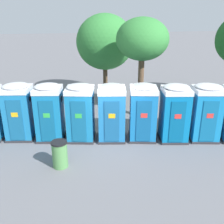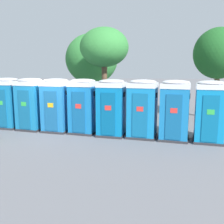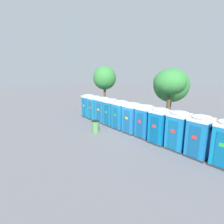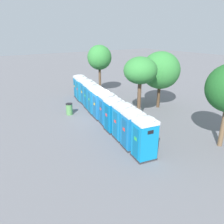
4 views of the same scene
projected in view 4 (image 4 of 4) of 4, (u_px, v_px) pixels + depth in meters
The scene contains 16 objects.
ground_plane at pixel (102, 118), 18.83m from camera, with size 120.00×120.00×0.00m, color slate.
portapotty_0 at pixel (80, 86), 24.33m from camera, with size 1.41×1.42×2.54m.
portapotty_1 at pixel (83, 89), 23.12m from camera, with size 1.38×1.39×2.54m.
portapotty_2 at pixel (87, 92), 21.97m from camera, with size 1.36×1.36×2.54m.
portapotty_3 at pixel (91, 95), 20.76m from camera, with size 1.34×1.36×2.54m.
portapotty_4 at pixel (95, 99), 19.55m from camera, with size 1.41×1.42×2.54m.
portapotty_5 at pixel (101, 104), 18.37m from camera, with size 1.38×1.38×2.54m.
portapotty_6 at pixel (108, 109), 17.21m from camera, with size 1.40×1.42×2.54m.
portapotty_7 at pixel (114, 115), 15.99m from camera, with size 1.37×1.38×2.54m.
portapotty_8 at pixel (123, 121), 14.84m from camera, with size 1.44×1.41×2.54m.
portapotty_9 at pixel (132, 129), 13.64m from camera, with size 1.43×1.42×2.54m.
portapotty_10 at pixel (144, 138), 12.47m from camera, with size 1.36×1.39×2.54m.
street_tree_0 at pixel (140, 71), 17.15m from camera, with size 2.66×2.66×5.20m.
street_tree_2 at pixel (99, 58), 24.50m from camera, with size 2.70×2.70×5.64m.
street_tree_3 at pixel (160, 70), 20.27m from camera, with size 3.59×3.59×5.34m.
trash_can at pixel (69, 109), 19.41m from camera, with size 0.60×0.60×1.03m.
Camera 4 is at (14.98, -9.08, 7.00)m, focal length 35.00 mm.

